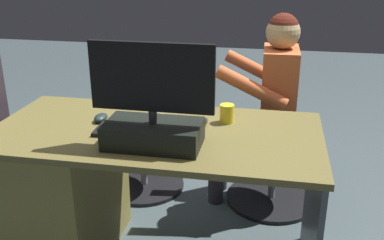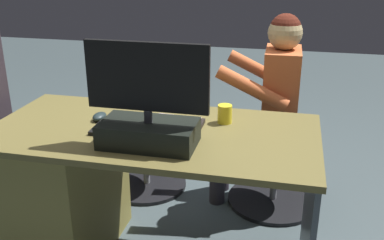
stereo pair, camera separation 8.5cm
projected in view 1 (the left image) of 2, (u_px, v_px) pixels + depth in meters
name	position (u px, v px, depth m)	size (l,w,h in m)	color
ground_plane	(175.00, 221.00, 2.69)	(10.00, 10.00, 0.00)	#3F4D50
desk	(80.00, 187.00, 2.27)	(1.53, 0.75, 0.75)	brown
monitor	(153.00, 117.00, 1.88)	(0.52, 0.23, 0.45)	black
keyboard	(162.00, 122.00, 2.14)	(0.42, 0.14, 0.02)	black
computer_mouse	(101.00, 118.00, 2.18)	(0.06, 0.10, 0.04)	#1E2B2C
cup	(227.00, 114.00, 2.15)	(0.07, 0.07, 0.09)	yellow
tv_remote	(101.00, 129.00, 2.06)	(0.04, 0.15, 0.02)	black
notebook_binder	(173.00, 129.00, 2.06)	(0.22, 0.30, 0.02)	silver
office_chair_teddy	(143.00, 151.00, 2.98)	(0.54, 0.54, 0.47)	black
teddy_bear	(141.00, 99.00, 2.86)	(0.25, 0.25, 0.36)	#9E704A
visitor_chair	(273.00, 165.00, 2.82)	(0.58, 0.58, 0.47)	black
person	(265.00, 95.00, 2.67)	(0.51, 0.48, 1.20)	#D16435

